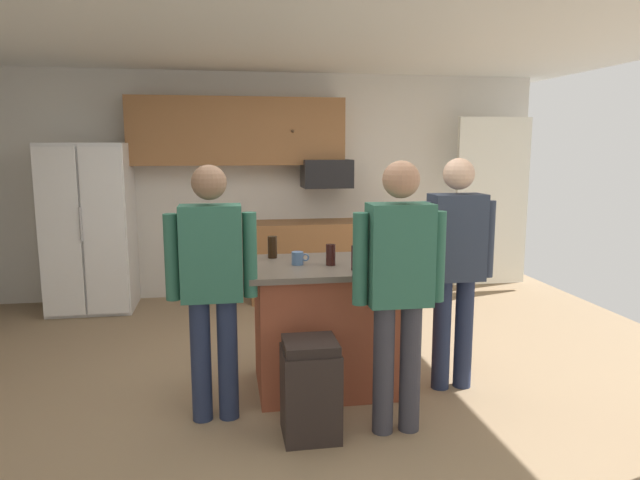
% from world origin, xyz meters
% --- Properties ---
extents(floor, '(7.04, 7.04, 0.00)m').
position_xyz_m(floor, '(0.00, 0.00, 0.00)').
color(floor, '#937A5B').
rests_on(floor, ground).
extents(ceiling, '(7.04, 7.04, 0.00)m').
position_xyz_m(ceiling, '(0.00, 0.00, 2.60)').
color(ceiling, white).
extents(back_wall, '(6.40, 0.10, 2.60)m').
position_xyz_m(back_wall, '(0.00, 2.80, 1.30)').
color(back_wall, silver).
rests_on(back_wall, ground).
extents(french_door_window_panel, '(0.90, 0.06, 2.00)m').
position_xyz_m(french_door_window_panel, '(2.60, 2.40, 1.10)').
color(french_door_window_panel, white).
rests_on(french_door_window_panel, ground).
extents(cabinet_run_upper, '(2.40, 0.38, 0.75)m').
position_xyz_m(cabinet_run_upper, '(-0.40, 2.60, 1.93)').
color(cabinet_run_upper, '#936038').
extents(cabinet_run_lower, '(1.80, 0.63, 0.90)m').
position_xyz_m(cabinet_run_lower, '(0.60, 2.48, 0.45)').
color(cabinet_run_lower, '#936038').
rests_on(cabinet_run_lower, ground).
extents(refrigerator, '(0.87, 0.76, 1.80)m').
position_xyz_m(refrigerator, '(-2.00, 2.38, 0.90)').
color(refrigerator, white).
rests_on(refrigerator, ground).
extents(microwave_over_range, '(0.56, 0.40, 0.32)m').
position_xyz_m(microwave_over_range, '(0.60, 2.50, 1.45)').
color(microwave_over_range, black).
extents(kitchen_island, '(1.15, 0.86, 0.93)m').
position_xyz_m(kitchen_island, '(0.14, -0.05, 0.47)').
color(kitchen_island, '#9E4C33').
rests_on(kitchen_island, ground).
extents(person_guest_left, '(0.57, 0.22, 1.65)m').
position_xyz_m(person_guest_left, '(-0.66, -0.43, 0.95)').
color(person_guest_left, '#232D4C').
rests_on(person_guest_left, ground).
extents(person_elder_center, '(0.57, 0.22, 1.68)m').
position_xyz_m(person_elder_center, '(0.45, -0.79, 0.97)').
color(person_elder_center, '#383842').
rests_on(person_elder_center, ground).
extents(person_guest_by_door, '(0.57, 0.22, 1.68)m').
position_xyz_m(person_guest_by_door, '(1.05, -0.22, 0.97)').
color(person_guest_by_door, '#232D4C').
rests_on(person_guest_by_door, ground).
extents(glass_short_whisky, '(0.06, 0.06, 0.17)m').
position_xyz_m(glass_short_whisky, '(0.30, -0.30, 1.01)').
color(glass_short_whisky, black).
rests_on(glass_short_whisky, kitchen_island).
extents(tumbler_amber, '(0.07, 0.07, 0.15)m').
position_xyz_m(tumbler_amber, '(0.16, -0.11, 1.00)').
color(tumbler_amber, black).
rests_on(tumbler_amber, kitchen_island).
extents(mug_ceramic_white, '(0.13, 0.08, 0.09)m').
position_xyz_m(mug_ceramic_white, '(-0.07, -0.06, 0.97)').
color(mug_ceramic_white, '#4C6B99').
rests_on(mug_ceramic_white, kitchen_island).
extents(glass_pilsner, '(0.07, 0.07, 0.16)m').
position_xyz_m(glass_pilsner, '(-0.22, 0.22, 1.01)').
color(glass_pilsner, black).
rests_on(glass_pilsner, kitchen_island).
extents(trash_bin, '(0.34, 0.34, 0.61)m').
position_xyz_m(trash_bin, '(-0.09, -0.76, 0.30)').
color(trash_bin, black).
rests_on(trash_bin, ground).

